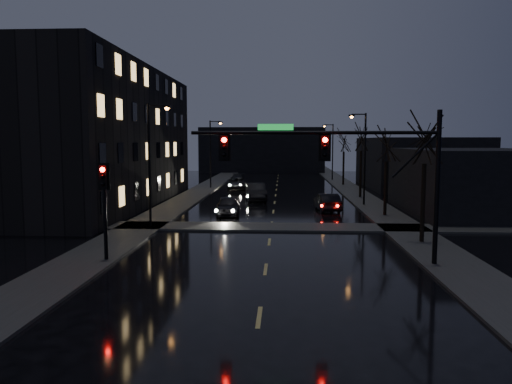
# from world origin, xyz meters

# --- Properties ---
(ground) EXTENTS (160.00, 160.00, 0.00)m
(ground) POSITION_xyz_m (0.00, 0.00, 0.00)
(ground) COLOR black
(ground) RESTS_ON ground
(sidewalk_left) EXTENTS (3.00, 140.00, 0.12)m
(sidewalk_left) POSITION_xyz_m (-8.50, 35.00, 0.06)
(sidewalk_left) COLOR #2D2D2B
(sidewalk_left) RESTS_ON ground
(sidewalk_right) EXTENTS (3.00, 140.00, 0.12)m
(sidewalk_right) POSITION_xyz_m (8.50, 35.00, 0.06)
(sidewalk_right) COLOR #2D2D2B
(sidewalk_right) RESTS_ON ground
(sidewalk_cross) EXTENTS (40.00, 3.00, 0.12)m
(sidewalk_cross) POSITION_xyz_m (0.00, 18.50, 0.06)
(sidewalk_cross) COLOR #2D2D2B
(sidewalk_cross) RESTS_ON ground
(apartment_block) EXTENTS (12.00, 30.00, 12.00)m
(apartment_block) POSITION_xyz_m (-16.50, 30.00, 6.00)
(apartment_block) COLOR black
(apartment_block) RESTS_ON ground
(commercial_right_near) EXTENTS (10.00, 14.00, 5.00)m
(commercial_right_near) POSITION_xyz_m (15.50, 26.00, 2.50)
(commercial_right_near) COLOR black
(commercial_right_near) RESTS_ON ground
(commercial_right_far) EXTENTS (12.00, 18.00, 6.00)m
(commercial_right_far) POSITION_xyz_m (17.00, 48.00, 3.00)
(commercial_right_far) COLOR black
(commercial_right_far) RESTS_ON ground
(far_block) EXTENTS (22.00, 10.00, 8.00)m
(far_block) POSITION_xyz_m (-3.00, 78.00, 4.00)
(far_block) COLOR black
(far_block) RESTS_ON ground
(signal_mast) EXTENTS (11.11, 0.41, 7.00)m
(signal_mast) POSITION_xyz_m (3.85, 9.00, 4.87)
(signal_mast) COLOR black
(signal_mast) RESTS_ON ground
(signal_pole_left) EXTENTS (0.35, 0.41, 4.53)m
(signal_pole_left) POSITION_xyz_m (-7.50, 8.99, 3.01)
(signal_pole_left) COLOR black
(signal_pole_left) RESTS_ON ground
(tree_near) EXTENTS (3.52, 3.52, 8.08)m
(tree_near) POSITION_xyz_m (8.40, 14.00, 6.22)
(tree_near) COLOR black
(tree_near) RESTS_ON ground
(tree_mid_a) EXTENTS (3.30, 3.30, 7.58)m
(tree_mid_a) POSITION_xyz_m (8.40, 24.00, 5.83)
(tree_mid_a) COLOR black
(tree_mid_a) RESTS_ON ground
(tree_mid_b) EXTENTS (3.74, 3.74, 8.59)m
(tree_mid_b) POSITION_xyz_m (8.40, 36.00, 6.61)
(tree_mid_b) COLOR black
(tree_mid_b) RESTS_ON ground
(tree_far) EXTENTS (3.43, 3.43, 7.88)m
(tree_far) POSITION_xyz_m (8.40, 50.00, 6.06)
(tree_far) COLOR black
(tree_far) RESTS_ON ground
(streetlight_l_near) EXTENTS (1.53, 0.28, 8.00)m
(streetlight_l_near) POSITION_xyz_m (-7.58, 18.00, 4.77)
(streetlight_l_near) COLOR black
(streetlight_l_near) RESTS_ON ground
(streetlight_l_far) EXTENTS (1.53, 0.28, 8.00)m
(streetlight_l_far) POSITION_xyz_m (-7.58, 45.00, 4.77)
(streetlight_l_far) COLOR black
(streetlight_l_far) RESTS_ON ground
(streetlight_r_mid) EXTENTS (1.53, 0.28, 8.00)m
(streetlight_r_mid) POSITION_xyz_m (7.58, 30.00, 4.77)
(streetlight_r_mid) COLOR black
(streetlight_r_mid) RESTS_ON ground
(streetlight_r_far) EXTENTS (1.53, 0.28, 8.00)m
(streetlight_r_far) POSITION_xyz_m (7.58, 58.00, 4.77)
(streetlight_r_far) COLOR black
(streetlight_r_far) RESTS_ON ground
(oncoming_car_a) EXTENTS (2.05, 4.41, 1.46)m
(oncoming_car_a) POSITION_xyz_m (-3.42, 23.90, 0.73)
(oncoming_car_a) COLOR black
(oncoming_car_a) RESTS_ON ground
(oncoming_car_b) EXTENTS (2.39, 5.16, 1.64)m
(oncoming_car_b) POSITION_xyz_m (-1.80, 33.33, 0.82)
(oncoming_car_b) COLOR black
(oncoming_car_b) RESTS_ON ground
(oncoming_car_c) EXTENTS (2.84, 5.16, 1.37)m
(oncoming_car_c) POSITION_xyz_m (-4.63, 44.54, 0.68)
(oncoming_car_c) COLOR black
(oncoming_car_c) RESTS_ON ground
(oncoming_car_d) EXTENTS (1.87, 4.41, 1.27)m
(oncoming_car_d) POSITION_xyz_m (-5.23, 51.76, 0.64)
(oncoming_car_d) COLOR black
(oncoming_car_d) RESTS_ON ground
(lead_car) EXTENTS (2.02, 4.48, 1.43)m
(lead_car) POSITION_xyz_m (4.32, 26.64, 0.71)
(lead_car) COLOR black
(lead_car) RESTS_ON ground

